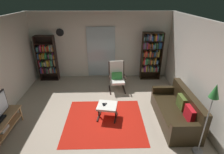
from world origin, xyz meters
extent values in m
plane|color=#B1A08C|center=(0.00, 0.00, 0.00)|extent=(7.02, 7.02, 0.00)
cube|color=silver|center=(0.00, 2.90, 1.30)|extent=(5.60, 0.06, 2.60)
cube|color=silver|center=(2.70, 0.00, 1.30)|extent=(0.06, 6.00, 2.60)
cube|color=silver|center=(0.00, 2.83, 1.05)|extent=(1.10, 0.01, 2.00)
cube|color=red|center=(0.15, -0.03, 0.00)|extent=(2.12, 1.92, 0.01)
cube|color=tan|center=(-2.31, -0.52, 0.21)|extent=(0.46, 1.22, 0.02)
cylinder|color=tan|center=(-2.12, 0.07, 0.22)|extent=(0.05, 0.05, 0.44)
cylinder|color=tan|center=(-2.51, 0.07, 0.22)|extent=(0.05, 0.05, 0.44)
cube|color=silver|center=(-2.31, -0.58, 0.26)|extent=(0.30, 0.28, 0.07)
cube|color=black|center=(-2.44, 2.60, 0.89)|extent=(0.02, 0.30, 1.77)
cube|color=black|center=(-1.74, 2.60, 0.89)|extent=(0.02, 0.30, 1.77)
cube|color=black|center=(-2.09, 2.75, 0.89)|extent=(0.71, 0.02, 1.77)
cube|color=black|center=(-2.09, 2.60, 0.02)|extent=(0.68, 0.28, 0.02)
cube|color=black|center=(-2.09, 2.60, 0.30)|extent=(0.68, 0.28, 0.02)
cube|color=black|center=(-2.09, 2.60, 0.59)|extent=(0.68, 0.28, 0.02)
cube|color=black|center=(-2.09, 2.60, 0.89)|extent=(0.68, 0.28, 0.02)
cube|color=black|center=(-2.09, 2.60, 1.18)|extent=(0.68, 0.28, 0.02)
cube|color=black|center=(-2.09, 2.60, 1.48)|extent=(0.68, 0.28, 0.02)
cube|color=black|center=(-2.09, 2.60, 1.76)|extent=(0.68, 0.28, 0.02)
cube|color=#3355AA|center=(-2.40, 2.62, 0.41)|extent=(0.04, 0.21, 0.20)
cube|color=purple|center=(-2.36, 2.62, 0.43)|extent=(0.03, 0.23, 0.25)
cube|color=#C83D31|center=(-2.31, 2.62, 0.40)|extent=(0.04, 0.22, 0.19)
cube|color=#1F2D29|center=(-2.27, 2.61, 0.42)|extent=(0.02, 0.17, 0.23)
cube|color=#2D212C|center=(-2.24, 2.59, 0.42)|extent=(0.02, 0.13, 0.23)
cube|color=#9F3489|center=(-2.20, 2.62, 0.40)|extent=(0.02, 0.16, 0.20)
cube|color=black|center=(-2.18, 2.62, 0.42)|extent=(0.02, 0.19, 0.23)
cube|color=#3E874F|center=(-2.14, 2.59, 0.41)|extent=(0.02, 0.24, 0.22)
cube|color=#954892|center=(-2.11, 2.59, 0.40)|extent=(0.03, 0.18, 0.18)
cube|color=brown|center=(-2.07, 2.59, 0.38)|extent=(0.04, 0.15, 0.16)
cube|color=beige|center=(-2.04, 2.60, 0.40)|extent=(0.02, 0.13, 0.20)
cube|color=beige|center=(-2.00, 2.61, 0.43)|extent=(0.02, 0.18, 0.26)
cube|color=#5C9598|center=(-1.97, 2.62, 0.42)|extent=(0.04, 0.20, 0.23)
cube|color=red|center=(-1.93, 2.59, 0.39)|extent=(0.03, 0.14, 0.17)
cube|color=teal|center=(-1.89, 2.60, 0.43)|extent=(0.03, 0.11, 0.26)
cube|color=#2658B4|center=(-1.85, 2.61, 0.39)|extent=(0.04, 0.12, 0.17)
cube|color=gold|center=(-1.80, 2.62, 0.38)|extent=(0.04, 0.19, 0.16)
cube|color=#C0293A|center=(-2.40, 2.61, 0.72)|extent=(0.04, 0.24, 0.23)
cube|color=#2866AF|center=(-2.35, 2.59, 0.68)|extent=(0.03, 0.24, 0.16)
cube|color=#388D48|center=(-2.31, 2.60, 0.70)|extent=(0.03, 0.17, 0.19)
cube|color=olive|center=(-2.27, 2.59, 0.68)|extent=(0.03, 0.16, 0.16)
cube|color=beige|center=(-2.22, 2.62, 0.68)|extent=(0.04, 0.17, 0.16)
cube|color=beige|center=(-2.18, 2.59, 0.68)|extent=(0.04, 0.18, 0.16)
cube|color=#305CA7|center=(-2.14, 2.59, 0.69)|extent=(0.02, 0.17, 0.19)
cube|color=gold|center=(-2.10, 2.59, 0.72)|extent=(0.03, 0.23, 0.25)
cube|color=gold|center=(-2.06, 2.61, 0.70)|extent=(0.03, 0.22, 0.21)
cube|color=#9D9236|center=(-2.03, 2.61, 0.68)|extent=(0.03, 0.17, 0.15)
cube|color=red|center=(-2.00, 2.61, 0.73)|extent=(0.03, 0.20, 0.25)
cube|color=#2B8C53|center=(-1.96, 2.60, 0.73)|extent=(0.04, 0.21, 0.25)
cube|color=teal|center=(-1.91, 2.62, 0.72)|extent=(0.03, 0.24, 0.24)
cube|color=#2D232E|center=(-1.88, 2.62, 0.68)|extent=(0.03, 0.13, 0.15)
cube|color=orange|center=(-1.85, 2.61, 0.72)|extent=(0.03, 0.10, 0.24)
cube|color=beige|center=(-1.81, 2.62, 0.73)|extent=(0.03, 0.22, 0.26)
cube|color=#3561A6|center=(-2.40, 2.62, 1.00)|extent=(0.03, 0.23, 0.21)
cube|color=brown|center=(-2.36, 2.60, 0.99)|extent=(0.03, 0.13, 0.18)
cube|color=orange|center=(-2.32, 2.60, 1.00)|extent=(0.03, 0.18, 0.20)
cube|color=brown|center=(-2.28, 2.60, 0.98)|extent=(0.04, 0.14, 0.16)
cube|color=olive|center=(-2.23, 2.61, 1.00)|extent=(0.04, 0.20, 0.21)
cube|color=orange|center=(-2.19, 2.62, 1.02)|extent=(0.02, 0.17, 0.25)
cube|color=#438940|center=(-2.16, 2.60, 0.97)|extent=(0.03, 0.17, 0.15)
cube|color=#2D8F4C|center=(-2.11, 2.61, 1.01)|extent=(0.04, 0.20, 0.23)
cube|color=#1B2F20|center=(-2.06, 2.61, 0.98)|extent=(0.04, 0.12, 0.17)
cube|color=#9E478B|center=(-2.02, 2.62, 0.98)|extent=(0.04, 0.13, 0.16)
cube|color=#2F8D4F|center=(-1.97, 2.62, 1.00)|extent=(0.04, 0.13, 0.21)
cube|color=#2F8644|center=(-1.93, 2.59, 1.00)|extent=(0.04, 0.16, 0.21)
cube|color=#589998|center=(-1.88, 2.59, 0.98)|extent=(0.04, 0.23, 0.18)
cube|color=#953A85|center=(-1.85, 2.59, 1.01)|extent=(0.02, 0.14, 0.23)
cube|color=orange|center=(-1.80, 2.60, 0.97)|extent=(0.04, 0.22, 0.16)
cube|color=#3968A0|center=(-2.41, 2.62, 1.27)|extent=(0.02, 0.23, 0.16)
cube|color=teal|center=(-2.36, 2.59, 1.28)|extent=(0.04, 0.23, 0.17)
cube|color=black|center=(-2.31, 2.58, 1.29)|extent=(0.04, 0.14, 0.19)
cube|color=#904687|center=(-2.27, 2.61, 1.31)|extent=(0.03, 0.22, 0.23)
cube|color=red|center=(-2.23, 2.61, 1.32)|extent=(0.02, 0.24, 0.26)
cube|color=olive|center=(-2.18, 2.61, 1.28)|extent=(0.04, 0.15, 0.18)
cube|color=red|center=(-2.13, 2.61, 1.32)|extent=(0.04, 0.17, 0.26)
cube|color=#539F94|center=(-2.09, 2.62, 1.29)|extent=(0.04, 0.14, 0.20)
cube|color=orange|center=(-2.05, 2.59, 1.28)|extent=(0.03, 0.16, 0.17)
cube|color=red|center=(-2.00, 2.61, 1.28)|extent=(0.04, 0.15, 0.18)
cube|color=gold|center=(-1.96, 2.62, 1.31)|extent=(0.04, 0.12, 0.24)
cube|color=teal|center=(-1.90, 2.62, 1.31)|extent=(0.04, 0.23, 0.25)
cube|color=#D1373A|center=(-1.87, 2.62, 1.27)|extent=(0.02, 0.21, 0.15)
cube|color=beige|center=(-1.83, 2.61, 1.32)|extent=(0.03, 0.22, 0.26)
cube|color=orange|center=(-1.80, 2.62, 1.27)|extent=(0.02, 0.21, 0.15)
cube|color=black|center=(1.58, 2.61, 0.94)|extent=(0.02, 0.30, 1.88)
cube|color=black|center=(2.34, 2.61, 0.94)|extent=(0.02, 0.30, 1.88)
cube|color=black|center=(1.96, 2.75, 0.94)|extent=(0.78, 0.02, 1.88)
cube|color=black|center=(1.96, 2.61, 0.02)|extent=(0.75, 0.28, 0.02)
cube|color=black|center=(1.96, 2.61, 0.31)|extent=(0.75, 0.28, 0.02)
cube|color=black|center=(1.96, 2.61, 0.63)|extent=(0.75, 0.28, 0.02)
cube|color=black|center=(1.96, 2.61, 0.94)|extent=(0.75, 0.28, 0.02)
cube|color=black|center=(1.96, 2.61, 1.25)|extent=(0.75, 0.28, 0.02)
cube|color=black|center=(1.96, 2.61, 1.56)|extent=(0.75, 0.28, 0.02)
cube|color=black|center=(1.96, 2.61, 1.86)|extent=(0.75, 0.28, 0.02)
cube|color=beige|center=(1.63, 2.62, 0.40)|extent=(0.04, 0.19, 0.16)
cube|color=gold|center=(1.67, 2.62, 0.40)|extent=(0.02, 0.23, 0.16)
cube|color=#8E3492|center=(1.71, 2.60, 0.42)|extent=(0.04, 0.12, 0.20)
cube|color=#934890|center=(1.76, 2.60, 0.45)|extent=(0.04, 0.21, 0.27)
cube|color=gold|center=(1.81, 2.61, 0.44)|extent=(0.04, 0.17, 0.23)
cube|color=#192C30|center=(1.86, 2.60, 0.40)|extent=(0.03, 0.13, 0.16)
cube|color=beige|center=(1.89, 2.59, 0.44)|extent=(0.03, 0.11, 0.23)
cube|color=brown|center=(1.94, 2.62, 0.40)|extent=(0.04, 0.24, 0.15)
cube|color=teal|center=(1.98, 2.61, 0.43)|extent=(0.04, 0.13, 0.22)
cube|color=gold|center=(2.04, 2.62, 0.42)|extent=(0.04, 0.17, 0.20)
cube|color=#417952|center=(2.08, 2.61, 0.40)|extent=(0.04, 0.21, 0.17)
cube|color=#3759A3|center=(2.12, 2.61, 0.43)|extent=(0.02, 0.18, 0.21)
cube|color=#A49235|center=(2.15, 2.60, 0.40)|extent=(0.02, 0.18, 0.16)
cube|color=purple|center=(2.19, 2.61, 0.40)|extent=(0.03, 0.14, 0.16)
cube|color=red|center=(2.23, 2.61, 0.40)|extent=(0.03, 0.17, 0.16)
cube|color=teal|center=(2.27, 2.61, 0.43)|extent=(0.03, 0.16, 0.22)
cube|color=#427B3B|center=(1.62, 2.63, 0.77)|extent=(0.02, 0.17, 0.27)
cube|color=red|center=(1.65, 2.60, 0.72)|extent=(0.04, 0.16, 0.17)
cube|color=red|center=(1.69, 2.61, 0.77)|extent=(0.03, 0.24, 0.26)
cube|color=#559A8D|center=(1.73, 2.61, 0.73)|extent=(0.04, 0.22, 0.20)
cube|color=#338048|center=(1.79, 2.62, 0.76)|extent=(0.04, 0.23, 0.25)
cube|color=#2C7A40|center=(1.83, 2.61, 0.76)|extent=(0.03, 0.20, 0.25)
cube|color=brown|center=(1.87, 2.62, 0.74)|extent=(0.02, 0.15, 0.20)
cube|color=#447C42|center=(1.91, 2.60, 0.75)|extent=(0.03, 0.14, 0.23)
cube|color=red|center=(1.94, 2.59, 0.74)|extent=(0.03, 0.19, 0.20)
cube|color=gold|center=(1.99, 2.60, 0.71)|extent=(0.04, 0.16, 0.16)
cube|color=#2E281C|center=(2.05, 2.62, 0.75)|extent=(0.04, 0.11, 0.23)
cube|color=beige|center=(2.08, 2.59, 0.71)|extent=(0.03, 0.17, 0.15)
cube|color=orange|center=(2.11, 2.59, 0.73)|extent=(0.02, 0.20, 0.19)
cube|color=gold|center=(2.15, 2.62, 0.77)|extent=(0.03, 0.14, 0.27)
cube|color=#3C5FAA|center=(2.19, 2.62, 0.72)|extent=(0.04, 0.21, 0.16)
cube|color=teal|center=(2.23, 2.61, 0.71)|extent=(0.02, 0.15, 0.16)
cube|color=black|center=(2.26, 2.62, 0.73)|extent=(0.03, 0.19, 0.19)
cube|color=#3C59A4|center=(1.62, 2.61, 1.02)|extent=(0.03, 0.12, 0.16)
cube|color=gold|center=(1.66, 2.61, 1.03)|extent=(0.04, 0.15, 0.16)
cube|color=red|center=(1.70, 2.59, 1.06)|extent=(0.03, 0.24, 0.23)
cube|color=orange|center=(1.74, 2.60, 1.06)|extent=(0.03, 0.12, 0.23)
cube|color=red|center=(1.78, 2.61, 1.05)|extent=(0.04, 0.16, 0.20)
cube|color=#2B794C|center=(1.82, 2.59, 1.02)|extent=(0.03, 0.15, 0.15)
cube|color=red|center=(1.86, 2.59, 1.04)|extent=(0.02, 0.13, 0.19)
cube|color=orange|center=(1.90, 2.60, 1.06)|extent=(0.04, 0.23, 0.23)
cube|color=#2A1926|center=(1.95, 2.60, 1.05)|extent=(0.04, 0.19, 0.21)
cube|color=red|center=(1.99, 2.60, 1.02)|extent=(0.02, 0.19, 0.15)
cube|color=#212D1C|center=(2.03, 2.60, 1.05)|extent=(0.03, 0.17, 0.20)
cube|color=#275BB0|center=(2.08, 2.62, 1.04)|extent=(0.04, 0.20, 0.18)
cube|color=brown|center=(2.12, 2.60, 1.05)|extent=(0.03, 0.23, 0.20)
cube|color=#3166AB|center=(2.16, 2.62, 1.07)|extent=(0.03, 0.12, 0.26)
cube|color=olive|center=(2.19, 2.60, 1.06)|extent=(0.03, 0.22, 0.22)
cube|color=gold|center=(2.23, 2.60, 1.05)|extent=(0.02, 0.14, 0.21)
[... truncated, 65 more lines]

